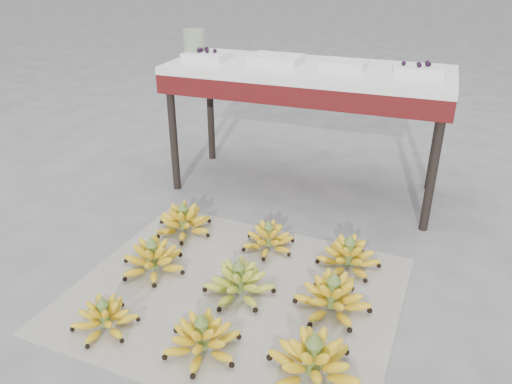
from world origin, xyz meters
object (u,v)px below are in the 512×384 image
(bunch_front_right, at_px, (313,362))
(bunch_mid_right, at_px, (333,297))
(bunch_mid_center, at_px, (239,282))
(vendor_table, at_px, (307,82))
(bunch_back_center, at_px, (268,239))
(bunch_mid_left, at_px, (153,259))
(tray_far_right, at_px, (418,70))
(newspaper_mat, at_px, (235,293))
(glass_jar, at_px, (194,43))
(bunch_front_center, at_px, (202,339))
(bunch_back_right, at_px, (349,256))
(tray_right, at_px, (344,64))
(tray_left, at_px, (276,59))
(bunch_front_left, at_px, (104,317))
(tray_far_left, at_px, (207,56))
(bunch_back_left, at_px, (184,222))

(bunch_front_right, relative_size, bunch_mid_right, 0.98)
(bunch_mid_center, xyz_separation_m, vendor_table, (-0.02, 1.03, 0.55))
(bunch_front_right, bearing_deg, bunch_back_center, 131.51)
(bunch_mid_left, relative_size, tray_far_right, 1.38)
(vendor_table, bearing_deg, newspaper_mat, -89.90)
(bunch_back_center, height_order, glass_jar, glass_jar)
(tray_far_right, bearing_deg, bunch_front_center, -110.64)
(bunch_back_right, height_order, tray_far_right, tray_far_right)
(newspaper_mat, distance_m, bunch_back_right, 0.51)
(bunch_mid_left, bearing_deg, glass_jar, 119.63)
(bunch_mid_center, relative_size, vendor_table, 0.23)
(bunch_back_center, xyz_separation_m, tray_right, (0.15, 0.70, 0.65))
(bunch_mid_left, bearing_deg, tray_right, 76.64)
(tray_left, distance_m, glass_jar, 0.47)
(bunch_front_left, xyz_separation_m, tray_far_right, (0.89, 1.39, 0.66))
(glass_jar, bearing_deg, vendor_table, -0.46)
(tray_far_left, bearing_deg, tray_right, 4.46)
(bunch_mid_center, relative_size, tray_left, 1.21)
(bunch_back_center, distance_m, bunch_back_right, 0.37)
(vendor_table, relative_size, tray_far_left, 5.99)
(bunch_front_right, distance_m, bunch_back_right, 0.64)
(bunch_front_left, bearing_deg, bunch_mid_center, 31.43)
(tray_far_left, bearing_deg, bunch_mid_right, -45.86)
(bunch_back_right, bearing_deg, tray_far_left, 141.74)
(bunch_back_left, bearing_deg, bunch_back_center, 11.52)
(newspaper_mat, xyz_separation_m, bunch_front_left, (-0.36, -0.35, 0.05))
(bunch_mid_right, bearing_deg, tray_right, 122.62)
(bunch_front_center, distance_m, bunch_back_right, 0.76)
(tray_far_left, bearing_deg, bunch_front_left, -81.67)
(newspaper_mat, relative_size, tray_right, 5.36)
(bunch_front_right, relative_size, tray_right, 1.54)
(bunch_front_center, height_order, bunch_mid_right, bunch_mid_right)
(bunch_front_left, distance_m, tray_far_right, 1.78)
(newspaper_mat, bearing_deg, bunch_back_center, 86.78)
(vendor_table, distance_m, glass_jar, 0.66)
(bunch_front_center, xyz_separation_m, bunch_back_right, (0.37, 0.66, 0.00))
(newspaper_mat, bearing_deg, bunch_front_left, -136.07)
(bunch_front_center, xyz_separation_m, bunch_mid_left, (-0.40, 0.36, 0.00))
(tray_right, bearing_deg, tray_far_left, -175.54)
(tray_right, relative_size, glass_jar, 1.58)
(tray_right, bearing_deg, bunch_mid_center, -98.37)
(newspaper_mat, distance_m, bunch_back_center, 0.36)
(bunch_mid_center, relative_size, glass_jar, 2.21)
(bunch_front_right, height_order, bunch_back_center, bunch_front_right)
(tray_far_right, bearing_deg, tray_right, 178.19)
(bunch_mid_right, distance_m, tray_far_right, 1.21)
(tray_left, bearing_deg, bunch_back_right, -51.26)
(vendor_table, xyz_separation_m, tray_left, (-0.18, 0.01, 0.10))
(newspaper_mat, bearing_deg, tray_left, 99.79)
(bunch_back_right, height_order, vendor_table, vendor_table)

